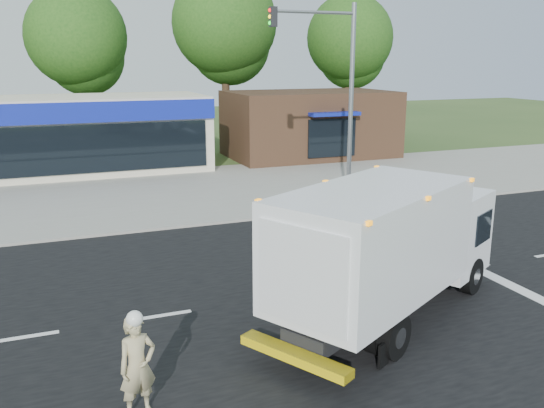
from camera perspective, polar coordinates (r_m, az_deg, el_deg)
The scene contains 11 objects.
ground at distance 16.21m, azimuth 11.03°, elevation -7.52°, with size 120.00×120.00×0.00m, color #385123.
road_asphalt at distance 16.21m, azimuth 11.03°, elevation -7.50°, with size 60.00×14.00×0.02m, color black.
sidewalk at distance 23.17m, azimuth 0.26°, elevation -0.48°, with size 60.00×2.40×0.12m, color gray.
parking_apron at distance 28.52m, azimuth -4.02°, elevation 2.17°, with size 60.00×9.00×0.02m, color gray.
lane_markings at distance 15.95m, azimuth 17.79°, elevation -8.26°, with size 55.20×7.00×0.01m.
ems_box_truck at distance 13.32m, azimuth 11.51°, elevation -3.69°, with size 7.59×5.63×3.29m.
emergency_worker at distance 10.27m, azimuth -13.19°, elevation -15.24°, with size 0.75×0.59×1.91m.
retail_strip_mall at distance 32.83m, azimuth -22.59°, elevation 6.26°, with size 18.00×6.20×4.00m.
brown_storefront at distance 36.23m, azimuth 3.77°, elevation 7.93°, with size 10.00×6.70×4.00m.
traffic_signal_pole at distance 22.87m, azimuth 6.44°, elevation 11.59°, with size 3.51×0.25×8.00m.
background_trees at distance 41.51m, azimuth -11.44°, elevation 15.92°, with size 36.77×7.39×12.10m.
Camera 1 is at (-8.22, -12.66, 5.92)m, focal length 38.00 mm.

